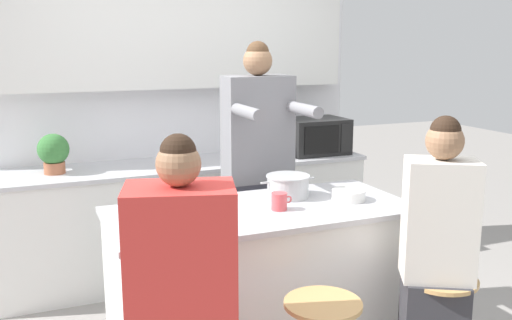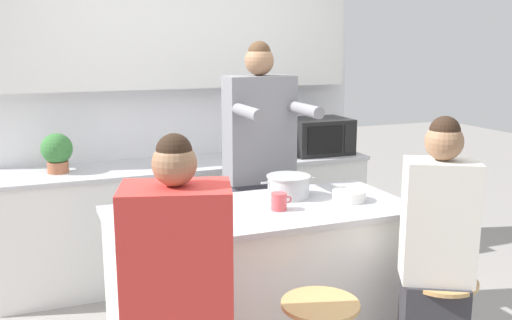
# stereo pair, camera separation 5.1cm
# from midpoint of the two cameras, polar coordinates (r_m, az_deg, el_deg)

# --- Properties ---
(wall_back) EXTENTS (3.10, 0.22, 2.70)m
(wall_back) POSITION_cam_midpoint_polar(r_m,az_deg,el_deg) (4.64, -7.59, 8.33)
(wall_back) COLOR white
(wall_back) RESTS_ON ground_plane
(back_counter) EXTENTS (2.88, 0.63, 0.89)m
(back_counter) POSITION_cam_midpoint_polar(r_m,az_deg,el_deg) (4.54, -6.29, -5.76)
(back_counter) COLOR white
(back_counter) RESTS_ON ground_plane
(kitchen_island) EXTENTS (1.63, 0.75, 0.93)m
(kitchen_island) POSITION_cam_midpoint_polar(r_m,az_deg,el_deg) (3.22, 0.97, -12.72)
(kitchen_island) COLOR black
(kitchen_island) RESTS_ON ground_plane
(person_cooking) EXTENTS (0.44, 0.60, 1.81)m
(person_cooking) POSITION_cam_midpoint_polar(r_m,az_deg,el_deg) (3.69, 0.76, -2.51)
(person_cooking) COLOR #383842
(person_cooking) RESTS_ON ground_plane
(person_seated_near) EXTENTS (0.39, 0.37, 1.48)m
(person_seated_near) POSITION_cam_midpoint_polar(r_m,az_deg,el_deg) (2.92, 17.93, -11.47)
(person_seated_near) COLOR #333338
(person_seated_near) RESTS_ON ground_plane
(cooking_pot) EXTENTS (0.34, 0.25, 0.13)m
(cooking_pot) POSITION_cam_midpoint_polar(r_m,az_deg,el_deg) (3.27, 3.71, -2.64)
(cooking_pot) COLOR #B7BABC
(cooking_pot) RESTS_ON kitchen_island
(fruit_bowl) EXTENTS (0.19, 0.19, 0.06)m
(fruit_bowl) POSITION_cam_midpoint_polar(r_m,az_deg,el_deg) (3.25, 9.75, -3.51)
(fruit_bowl) COLOR white
(fruit_bowl) RESTS_ON kitchen_island
(coffee_cup_near) EXTENTS (0.11, 0.07, 0.08)m
(coffee_cup_near) POSITION_cam_midpoint_polar(r_m,az_deg,el_deg) (2.90, -10.63, -5.17)
(coffee_cup_near) COLOR #DB4C51
(coffee_cup_near) RESTS_ON kitchen_island
(coffee_cup_far) EXTENTS (0.12, 0.08, 0.09)m
(coffee_cup_far) POSITION_cam_midpoint_polar(r_m,az_deg,el_deg) (3.02, 2.81, -4.16)
(coffee_cup_far) COLOR #DB4C51
(coffee_cup_far) RESTS_ON kitchen_island
(banana_bunch) EXTENTS (0.18, 0.13, 0.06)m
(banana_bunch) POSITION_cam_midpoint_polar(r_m,az_deg,el_deg) (3.10, -5.56, -4.18)
(banana_bunch) COLOR yellow
(banana_bunch) RESTS_ON kitchen_island
(microwave) EXTENTS (0.50, 0.41, 0.29)m
(microwave) POSITION_cam_midpoint_polar(r_m,az_deg,el_deg) (4.78, 6.56, 2.40)
(microwave) COLOR black
(microwave) RESTS_ON back_counter
(potted_plant) EXTENTS (0.22, 0.22, 0.28)m
(potted_plant) POSITION_cam_midpoint_polar(r_m,az_deg,el_deg) (4.26, -18.96, 0.84)
(potted_plant) COLOR #A86042
(potted_plant) RESTS_ON back_counter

